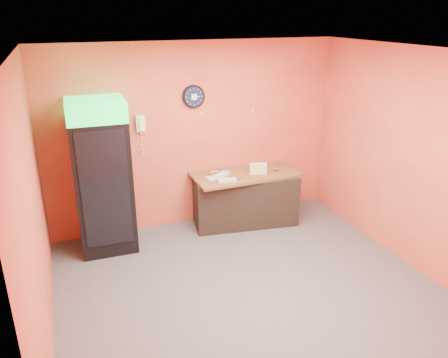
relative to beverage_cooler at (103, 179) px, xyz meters
name	(u,v)px	position (x,y,z in m)	size (l,w,h in m)	color
floor	(246,286)	(1.45, -1.60, -1.04)	(4.50, 4.50, 0.00)	#47474C
back_wall	(195,136)	(1.45, 0.40, 0.36)	(4.50, 0.02, 2.80)	#E35F40
left_wall	(32,212)	(-0.80, -1.60, 0.36)	(0.02, 4.00, 2.80)	#E35F40
right_wall	(408,158)	(3.70, -1.60, 0.36)	(0.02, 4.00, 2.80)	#E35F40
ceiling	(251,52)	(1.45, -1.60, 1.76)	(4.50, 4.00, 0.02)	white
beverage_cooler	(103,179)	(0.00, 0.00, 0.00)	(0.76, 0.78, 2.13)	black
prep_counter	(244,199)	(2.13, 0.04, -0.64)	(1.59, 0.71, 0.79)	black
wall_clock	(194,97)	(1.43, 0.37, 0.97)	(0.34, 0.06, 0.34)	black
wall_phone	(140,124)	(0.62, 0.34, 0.64)	(0.12, 0.11, 0.23)	white
butcher_paper	(245,174)	(2.13, 0.04, -0.22)	(1.63, 0.78, 0.04)	brown
sub_roll_stack	(258,169)	(2.30, -0.06, -0.12)	(0.28, 0.16, 0.17)	beige
wrapped_sandwich_left	(215,178)	(1.61, -0.02, -0.18)	(0.27, 0.11, 0.04)	silver
wrapped_sandwich_mid	(227,180)	(1.74, -0.19, -0.18)	(0.27, 0.10, 0.04)	silver
wrapped_sandwich_right	(222,175)	(1.74, 0.03, -0.18)	(0.30, 0.12, 0.04)	silver
kitchen_tool	(220,170)	(1.79, 0.23, -0.17)	(0.07, 0.07, 0.07)	silver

